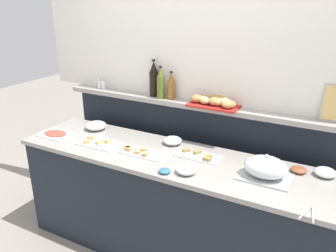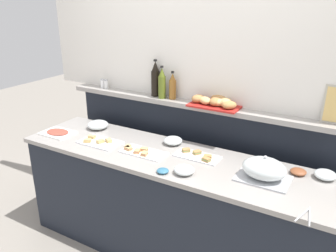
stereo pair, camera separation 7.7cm
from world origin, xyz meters
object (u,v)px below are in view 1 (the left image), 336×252
at_px(cold_cuts_platter, 55,134).
at_px(pepper_shaker, 103,84).
at_px(glass_bowl_small, 173,141).
at_px(serving_tongs, 309,212).
at_px(condiment_bowl_cream, 299,170).
at_px(glass_bowl_medium, 186,170).
at_px(sandwich_platter_front, 142,152).
at_px(olive_oil_bottle, 161,84).
at_px(salt_shaker, 100,84).
at_px(sandwich_platter_rear, 98,143).
at_px(sandwich_platter_side, 198,155).
at_px(bread_basket, 216,102).
at_px(wine_bottle_dark, 154,80).
at_px(vinegar_bottle_amber, 171,87).
at_px(glass_bowl_large, 325,173).
at_px(condiment_bowl_red, 165,171).
at_px(glass_bowl_extra, 96,126).
at_px(serving_cloche, 265,168).

xyz_separation_m(cold_cuts_platter, pepper_shaker, (0.14, 0.52, 0.34)).
distance_m(glass_bowl_small, serving_tongs, 1.20).
distance_m(cold_cuts_platter, condiment_bowl_cream, 1.97).
relative_size(cold_cuts_platter, condiment_bowl_cream, 2.63).
distance_m(glass_bowl_small, pepper_shaker, 0.93).
bearing_deg(glass_bowl_medium, sandwich_platter_front, 163.97).
bearing_deg(sandwich_platter_front, pepper_shaker, 146.02).
bearing_deg(olive_oil_bottle, salt_shaker, 178.55).
height_order(sandwich_platter_rear, sandwich_platter_front, same).
xyz_separation_m(sandwich_platter_rear, olive_oil_bottle, (0.31, 0.48, 0.42)).
distance_m(sandwich_platter_side, glass_bowl_small, 0.30).
bearing_deg(glass_bowl_medium, bread_basket, 93.00).
height_order(sandwich_platter_front, bread_basket, bread_basket).
relative_size(wine_bottle_dark, bread_basket, 0.76).
height_order(sandwich_platter_rear, pepper_shaker, pepper_shaker).
height_order(glass_bowl_medium, salt_shaker, salt_shaker).
xyz_separation_m(vinegar_bottle_amber, olive_oil_bottle, (-0.09, -0.02, 0.02)).
height_order(glass_bowl_medium, pepper_shaker, pepper_shaker).
height_order(sandwich_platter_rear, olive_oil_bottle, olive_oil_bottle).
distance_m(glass_bowl_small, salt_shaker, 0.97).
distance_m(glass_bowl_medium, pepper_shaker, 1.34).
relative_size(glass_bowl_large, condiment_bowl_cream, 1.32).
xyz_separation_m(sandwich_platter_side, sandwich_platter_front, (-0.40, -0.15, 0.00)).
height_order(sandwich_platter_rear, glass_bowl_medium, glass_bowl_medium).
relative_size(glass_bowl_small, condiment_bowl_red, 1.84).
bearing_deg(serving_tongs, bread_basket, 140.26).
bearing_deg(sandwich_platter_side, condiment_bowl_red, -106.63).
bearing_deg(pepper_shaker, salt_shaker, 180.00).
xyz_separation_m(sandwich_platter_rear, condiment_bowl_red, (0.71, -0.18, 0.00)).
bearing_deg(cold_cuts_platter, condiment_bowl_red, -7.46).
distance_m(glass_bowl_extra, olive_oil_bottle, 0.70).
xyz_separation_m(glass_bowl_small, vinegar_bottle_amber, (-0.13, 0.22, 0.38)).
relative_size(glass_bowl_medium, pepper_shaker, 1.60).
distance_m(serving_cloche, olive_oil_bottle, 1.14).
bearing_deg(glass_bowl_medium, sandwich_platter_side, 96.37).
bearing_deg(sandwich_platter_rear, condiment_bowl_cream, 9.80).
distance_m(condiment_bowl_red, olive_oil_bottle, 0.87).
bearing_deg(bread_basket, glass_bowl_small, -143.86).
relative_size(sandwich_platter_rear, condiment_bowl_red, 4.12).
xyz_separation_m(sandwich_platter_rear, glass_bowl_small, (0.53, 0.28, 0.02)).
xyz_separation_m(cold_cuts_platter, serving_tongs, (2.08, -0.18, -0.00)).
bearing_deg(vinegar_bottle_amber, serving_cloche, -24.92).
relative_size(sandwich_platter_front, condiment_bowl_red, 4.33).
height_order(cold_cuts_platter, glass_bowl_small, glass_bowl_small).
distance_m(glass_bowl_small, bread_basket, 0.46).
bearing_deg(sandwich_platter_rear, wine_bottle_dark, 66.32).
height_order(vinegar_bottle_amber, salt_shaker, vinegar_bottle_amber).
bearing_deg(condiment_bowl_cream, glass_bowl_large, 9.31).
xyz_separation_m(sandwich_platter_side, serving_tongs, (0.82, -0.37, -0.01)).
bearing_deg(glass_bowl_medium, glass_bowl_large, 25.87).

